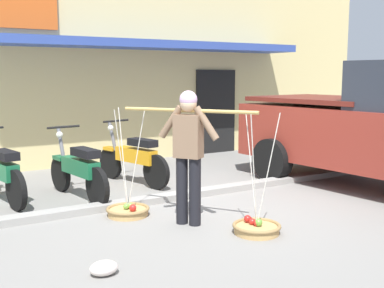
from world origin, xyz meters
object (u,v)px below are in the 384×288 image
object	(u,v)px
fruit_vendor	(188,148)
fruit_basket_right_side	(256,227)
fruit_basket_left_side	(128,210)
motorcycle_nearest_shop	(0,173)
motorcycle_second_in_row	(79,170)
plastic_litter_bag	(104,268)
motorcycle_third_in_row	(134,158)

from	to	relation	value
fruit_vendor	fruit_basket_right_side	distance (m)	1.27
fruit_basket_left_side	motorcycle_nearest_shop	bearing A→B (deg)	129.58
motorcycle_second_in_row	plastic_litter_bag	world-z (taller)	motorcycle_second_in_row
motorcycle_nearest_shop	motorcycle_second_in_row	bearing A→B (deg)	-20.97
fruit_basket_left_side	motorcycle_third_in_row	bearing A→B (deg)	63.09
motorcycle_third_in_row	plastic_litter_bag	bearing A→B (deg)	-118.76
motorcycle_nearest_shop	motorcycle_third_in_row	distance (m)	2.22
fruit_vendor	motorcycle_second_in_row	distance (m)	2.16
fruit_basket_left_side	plastic_litter_bag	xyz separation A→B (m)	(-0.99, -1.68, -0.01)
fruit_basket_right_side	motorcycle_second_in_row	distance (m)	3.00
fruit_basket_left_side	motorcycle_nearest_shop	xyz separation A→B (m)	(-1.34, 1.62, 0.38)
motorcycle_second_in_row	motorcycle_nearest_shop	bearing A→B (deg)	159.03
fruit_basket_right_side	motorcycle_third_in_row	bearing A→B (deg)	92.57
fruit_basket_left_side	fruit_basket_right_side	world-z (taller)	same
fruit_basket_left_side	motorcycle_third_in_row	xyz separation A→B (m)	(0.88, 1.73, 0.38)
motorcycle_third_in_row	motorcycle_second_in_row	bearing A→B (deg)	-155.77
fruit_vendor	motorcycle_nearest_shop	world-z (taller)	fruit_vendor
fruit_basket_left_side	motorcycle_second_in_row	bearing A→B (deg)	102.78
fruit_basket_left_side	motorcycle_third_in_row	distance (m)	1.97
fruit_vendor	fruit_basket_left_side	xyz separation A→B (m)	(-0.51, 0.74, -0.90)
fruit_vendor	motorcycle_third_in_row	bearing A→B (deg)	81.53
fruit_vendor	fruit_basket_left_side	world-z (taller)	fruit_vendor
fruit_vendor	motorcycle_second_in_row	size ratio (longest dim) A/B	0.93
fruit_basket_left_side	plastic_litter_bag	distance (m)	1.95
motorcycle_second_in_row	fruit_basket_right_side	bearing A→B (deg)	-64.24
fruit_vendor	motorcycle_third_in_row	world-z (taller)	fruit_vendor
fruit_vendor	motorcycle_third_in_row	distance (m)	2.55
fruit_basket_left_side	fruit_basket_right_side	xyz separation A→B (m)	(1.02, -1.47, 0.00)
fruit_basket_right_side	motorcycle_third_in_row	xyz separation A→B (m)	(-0.14, 3.20, 0.38)
motorcycle_third_in_row	plastic_litter_bag	size ratio (longest dim) A/B	6.36
motorcycle_nearest_shop	motorcycle_second_in_row	world-z (taller)	same
fruit_vendor	motorcycle_second_in_row	xyz separation A→B (m)	(-0.78, 1.95, -0.53)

